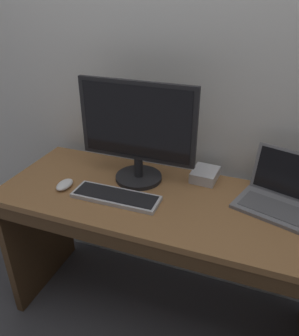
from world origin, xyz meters
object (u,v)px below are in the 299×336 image
Objects in this scene: laptop_space_gray at (278,197)px; external_monitor at (137,133)px; computer_mouse at (65,185)px; wired_keyboard at (116,197)px; external_drive_box at (205,175)px.

laptop_space_gray is 0.67× the size of external_monitor.
external_monitor is 5.26× the size of computer_mouse.
laptop_space_gray is 0.72m from wired_keyboard.
external_monitor is 3.85× the size of external_drive_box.
external_monitor is 0.31m from wired_keyboard.
computer_mouse is (-0.96, -0.20, -0.03)m from laptop_space_gray.
computer_mouse is (-0.30, -0.19, -0.24)m from external_monitor.
laptop_space_gray is 0.69m from external_monitor.
wired_keyboard is at bearing -98.86° from external_monitor.
external_drive_box is (0.31, 0.13, -0.23)m from external_monitor.
external_monitor is 0.40m from external_drive_box.
wired_keyboard is 2.76× the size of external_drive_box.
computer_mouse is at bearing -147.54° from external_monitor.
wired_keyboard is 0.27m from computer_mouse.
computer_mouse is at bearing -152.53° from external_drive_box.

